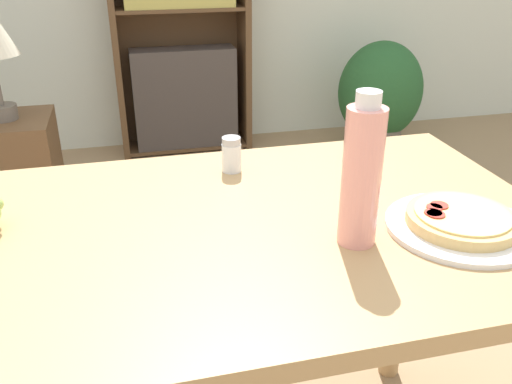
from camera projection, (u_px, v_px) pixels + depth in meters
name	position (u px, v px, depth m)	size (l,w,h in m)	color
dining_table	(211.00, 277.00, 1.02)	(1.29, 0.72, 0.76)	tan
pizza_on_plate	(461.00, 222.00, 0.96)	(0.26, 0.26, 0.04)	white
drink_bottle	(362.00, 175.00, 0.88)	(0.06, 0.06, 0.26)	pink
salt_shaker	(232.00, 155.00, 1.18)	(0.04, 0.04, 0.08)	white
bookshelf	(180.00, 22.00, 3.12)	(0.79, 0.26, 1.69)	brown
side_table	(18.00, 187.00, 2.23)	(0.34, 0.34, 0.58)	brown
potted_plant_floor	(380.00, 96.00, 3.29)	(0.52, 0.44, 0.67)	#70665B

